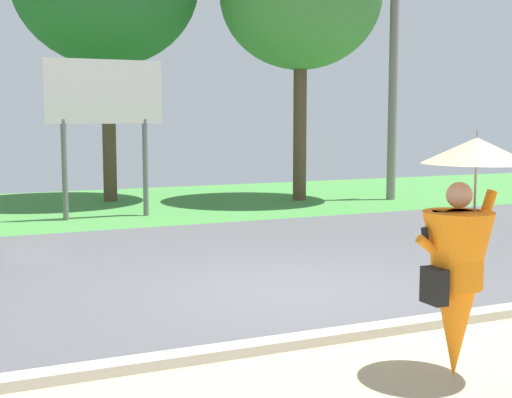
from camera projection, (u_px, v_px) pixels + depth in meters
ground_plane at (212, 255)px, 11.86m from camera, size 40.00×22.00×0.20m
monk_pedestrian at (460, 256)px, 6.01m from camera, size 1.03×0.92×2.13m
utility_pole at (393, 71)px, 19.07m from camera, size 1.80×0.24×6.60m
roadside_billboard at (104, 103)px, 15.61m from camera, size 2.60×0.12×3.50m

